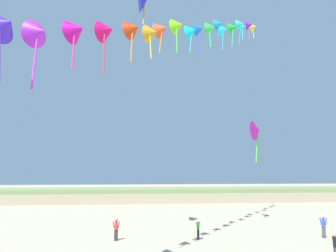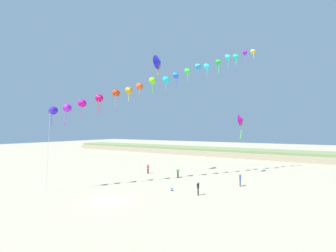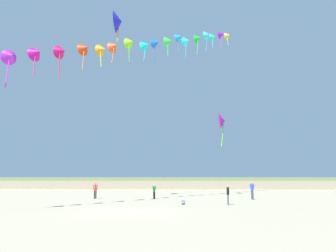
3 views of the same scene
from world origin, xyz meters
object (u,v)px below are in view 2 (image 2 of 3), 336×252
at_px(person_near_left, 148,168).
at_px(person_far_left, 178,172).
at_px(large_kite_low_lead, 159,62).
at_px(large_kite_mid_trail, 241,120).
at_px(beach_ball, 172,189).
at_px(person_mid_center, 240,179).
at_px(person_near_right, 198,187).

height_order(person_near_left, person_far_left, person_near_left).
xyz_separation_m(person_near_left, large_kite_low_lead, (1.95, 0.45, 18.59)).
xyz_separation_m(large_kite_mid_trail, beach_ball, (-4.94, -15.63, -9.19)).
relative_size(person_near_left, person_mid_center, 0.93).
bearing_deg(large_kite_mid_trail, beach_ball, -107.53).
distance_m(person_mid_center, beach_ball, 9.60).
bearing_deg(person_far_left, large_kite_mid_trail, 46.96).
bearing_deg(person_near_right, beach_ball, 178.55).
xyz_separation_m(person_near_left, beach_ball, (9.20, -7.44, -0.76)).
xyz_separation_m(person_far_left, large_kite_low_lead, (-4.23, 0.78, 18.66)).
bearing_deg(beach_ball, person_far_left, 113.00).
bearing_deg(person_near_right, large_kite_mid_trail, 85.30).
height_order(large_kite_mid_trail, beach_ball, large_kite_mid_trail).
relative_size(person_far_left, beach_ball, 4.16).
relative_size(person_near_right, beach_ball, 4.41).
height_order(person_far_left, beach_ball, person_far_left).
relative_size(person_far_left, large_kite_mid_trail, 0.34).
distance_m(person_near_right, beach_ball, 3.72).
relative_size(person_mid_center, large_kite_mid_trail, 0.40).
bearing_deg(beach_ball, large_kite_mid_trail, 72.47).
height_order(person_far_left, large_kite_low_lead, large_kite_low_lead).
distance_m(person_far_left, large_kite_low_lead, 19.15).
bearing_deg(person_near_left, person_mid_center, -2.64).
bearing_deg(person_mid_center, beach_ball, -135.54).
relative_size(person_near_left, large_kite_mid_trail, 0.37).
xyz_separation_m(person_mid_center, person_far_left, (-9.85, 0.41, -0.14)).
bearing_deg(person_near_right, person_mid_center, 64.88).
bearing_deg(large_kite_low_lead, person_mid_center, -4.83).
xyz_separation_m(large_kite_low_lead, beach_ball, (7.25, -7.89, -19.35)).
bearing_deg(beach_ball, person_mid_center, 44.46).
bearing_deg(person_near_left, large_kite_mid_trail, 30.07).
bearing_deg(large_kite_mid_trail, large_kite_low_lead, -147.59).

